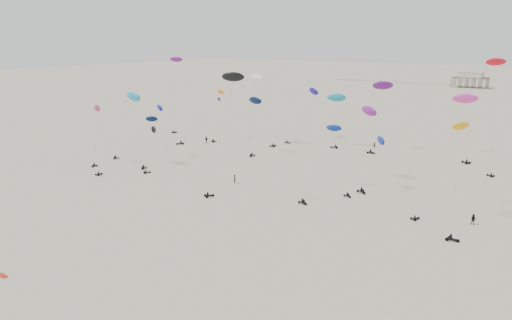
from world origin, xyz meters
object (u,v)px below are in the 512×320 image
Objects in this scene: rig_4 at (156,121)px; spectator_0 at (235,183)px; pavilion_main at (470,81)px; rig_9 at (218,107)px; rig_0 at (97,119)px.

rig_4 is 30.87m from spectator_0.
rig_9 is (-30.31, -221.58, 5.76)m from pavilion_main.
rig_4 is at bearing -146.88° from rig_9.
rig_0 is at bearing 21.22° from rig_4.
rig_4 is (-26.69, -251.52, 5.78)m from pavilion_main.
spectator_0 is at bearing 143.45° from rig_4.
pavilion_main is 223.72m from rig_9.
rig_4 is at bearing -152.63° from rig_0.
rig_9 is at bearing -97.79° from pavilion_main.
rig_4 is 7.61× the size of spectator_0.
rig_0 is at bearing -162.76° from rig_9.
rig_9 is (6.34, 40.01, -0.95)m from rig_0.
rig_0 is (-36.64, -261.60, 6.71)m from pavilion_main.
rig_4 is at bearing -96.06° from pavilion_main.
rig_0 is at bearing 54.45° from spectator_0.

